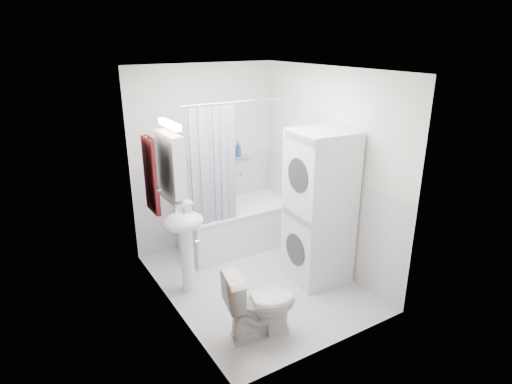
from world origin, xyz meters
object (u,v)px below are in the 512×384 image
washer_dryer (319,207)px  bathtub (239,223)px  toilet (261,304)px  sink (185,234)px

washer_dryer → bathtub: bearing=113.0°
washer_dryer → toilet: bearing=-149.2°
bathtub → toilet: (-0.73, -1.73, 0.01)m
sink → toilet: size_ratio=1.51×
bathtub → washer_dryer: bearing=-71.5°
toilet → sink: bearing=28.0°
bathtub → sink: sink is taller
washer_dryer → toilet: washer_dryer is taller
bathtub → washer_dryer: washer_dryer is taller
sink → washer_dryer: (1.43, -0.50, 0.18)m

